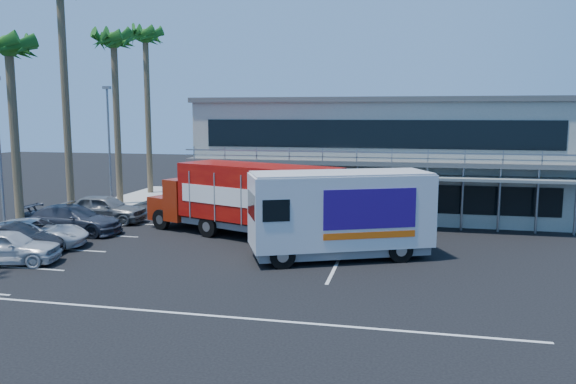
% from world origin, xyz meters
% --- Properties ---
extents(ground, '(120.00, 120.00, 0.00)m').
position_xyz_m(ground, '(0.00, 0.00, 0.00)').
color(ground, black).
rests_on(ground, ground).
extents(building, '(22.40, 12.00, 7.30)m').
position_xyz_m(building, '(3.00, 14.94, 3.66)').
color(building, '#9A9D90').
rests_on(building, ground).
extents(curb_strip, '(3.00, 32.00, 0.16)m').
position_xyz_m(curb_strip, '(-15.00, 6.00, 0.08)').
color(curb_strip, '#A5A399').
rests_on(curb_strip, ground).
extents(palm_c, '(2.80, 2.80, 10.75)m').
position_xyz_m(palm_c, '(-14.90, 3.00, 9.21)').
color(palm_c, brown).
rests_on(palm_c, ground).
extents(palm_d, '(2.80, 2.80, 14.75)m').
position_xyz_m(palm_d, '(-15.20, 8.00, 12.80)').
color(palm_d, brown).
rests_on(palm_d, ground).
extents(palm_e, '(2.80, 2.80, 12.25)m').
position_xyz_m(palm_e, '(-14.70, 13.00, 10.57)').
color(palm_e, brown).
rests_on(palm_e, ground).
extents(palm_f, '(2.80, 2.80, 13.25)m').
position_xyz_m(palm_f, '(-15.10, 18.50, 11.47)').
color(palm_f, brown).
rests_on(palm_f, ground).
extents(light_pole_near, '(0.50, 0.25, 8.09)m').
position_xyz_m(light_pole_near, '(-14.20, 1.00, 4.50)').
color(light_pole_near, gray).
rests_on(light_pole_near, ground).
extents(light_pole_far, '(0.50, 0.25, 8.09)m').
position_xyz_m(light_pole_far, '(-14.20, 11.00, 4.50)').
color(light_pole_far, gray).
rests_on(light_pole_far, ground).
extents(red_truck, '(11.38, 6.59, 3.78)m').
position_xyz_m(red_truck, '(-3.27, 5.29, 2.08)').
color(red_truck, maroon).
rests_on(red_truck, ground).
extents(white_van, '(8.28, 5.58, 3.84)m').
position_xyz_m(white_van, '(1.99, 2.00, 2.04)').
color(white_van, silver).
rests_on(white_van, ground).
extents(parked_car_a, '(4.67, 2.77, 1.49)m').
position_xyz_m(parked_car_a, '(-11.71, -2.00, 0.75)').
color(parked_car_a, '#B8BABF').
rests_on(parked_car_a, ground).
extents(parked_car_b, '(4.45, 2.23, 1.40)m').
position_xyz_m(parked_car_b, '(-12.50, -0.53, 0.70)').
color(parked_car_b, black).
rests_on(parked_car_b, ground).
extents(parked_car_c, '(5.46, 3.57, 1.40)m').
position_xyz_m(parked_car_c, '(-12.50, 0.80, 0.70)').
color(parked_car_c, silver).
rests_on(parked_car_c, ground).
extents(parked_car_d, '(5.34, 2.29, 1.53)m').
position_xyz_m(parked_car_d, '(-12.50, 4.00, 0.77)').
color(parked_car_d, '#323643').
rests_on(parked_car_d, ground).
extents(parked_car_e, '(4.98, 2.22, 1.66)m').
position_xyz_m(parked_car_e, '(-12.50, 7.20, 0.83)').
color(parked_car_e, slate).
rests_on(parked_car_e, ground).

